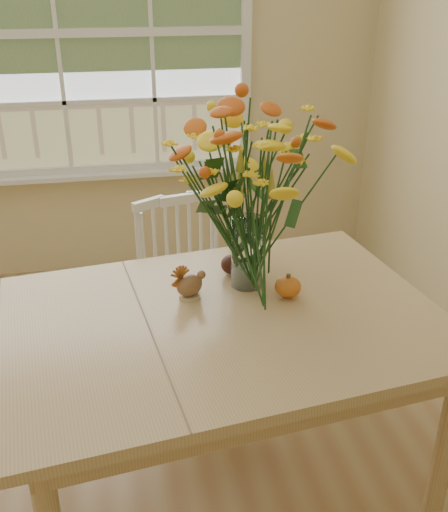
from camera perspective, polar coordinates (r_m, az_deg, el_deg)
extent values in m
cube|color=beige|center=(3.90, -15.28, 16.90)|extent=(4.00, 0.02, 2.70)
cube|color=silver|center=(3.86, -15.65, 19.79)|extent=(2.20, 0.00, 1.60)
cube|color=white|center=(3.98, -14.24, 7.35)|extent=(2.42, 0.12, 0.03)
cube|color=tan|center=(2.11, 0.10, -6.11)|extent=(1.63, 1.26, 0.04)
cube|color=tan|center=(2.15, 0.10, -7.69)|extent=(1.49, 1.13, 0.10)
cylinder|color=tan|center=(2.63, -17.12, -10.77)|extent=(0.07, 0.07, 0.76)
cylinder|color=tan|center=(2.32, 20.25, -17.03)|extent=(0.07, 0.07, 0.76)
cylinder|color=tan|center=(2.90, 9.77, -6.17)|extent=(0.07, 0.07, 0.76)
cube|color=white|center=(2.86, -3.10, -4.86)|extent=(0.51, 0.49, 0.05)
cube|color=white|center=(2.89, -4.36, 0.84)|extent=(0.43, 0.14, 0.49)
cylinder|color=white|center=(2.83, -5.05, -11.01)|extent=(0.04, 0.04, 0.42)
cylinder|color=white|center=(3.07, -6.94, -7.76)|extent=(0.04, 0.04, 0.42)
cylinder|color=white|center=(2.92, 1.18, -9.50)|extent=(0.04, 0.04, 0.42)
cylinder|color=white|center=(3.16, -1.17, -6.50)|extent=(0.04, 0.04, 0.42)
cylinder|color=white|center=(2.24, 2.21, 0.37)|extent=(0.12, 0.12, 0.27)
ellipsoid|color=#E15B1A|center=(2.21, 6.10, -3.02)|extent=(0.10, 0.10, 0.08)
cylinder|color=#CCB78C|center=(2.21, -3.29, -3.83)|extent=(0.08, 0.08, 0.01)
ellipsoid|color=brown|center=(2.18, -3.32, -2.81)|extent=(0.12, 0.11, 0.08)
ellipsoid|color=#38160F|center=(2.36, 0.72, -0.89)|extent=(0.08, 0.08, 0.08)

